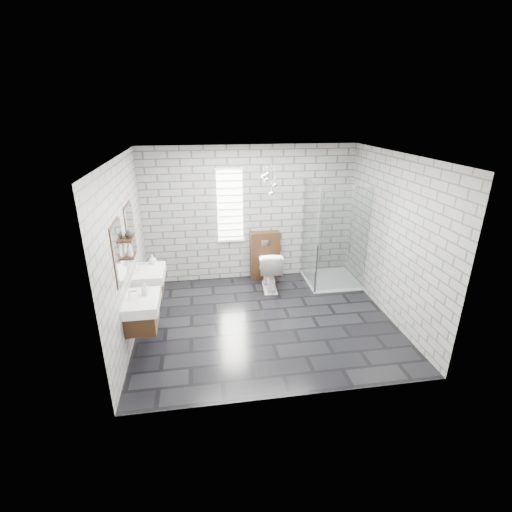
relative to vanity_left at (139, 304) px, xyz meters
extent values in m
cube|color=black|center=(1.91, 0.51, -0.77)|extent=(4.20, 3.60, 0.02)
cube|color=white|center=(1.91, 0.51, 1.95)|extent=(4.20, 3.60, 0.02)
cube|color=gray|center=(1.91, 2.32, 0.59)|extent=(4.20, 0.02, 2.70)
cube|color=gray|center=(1.91, -1.30, 0.59)|extent=(4.20, 0.02, 2.70)
cube|color=gray|center=(-0.20, 0.51, 0.59)|extent=(0.02, 3.60, 2.70)
cube|color=gray|center=(4.02, 0.51, 0.59)|extent=(0.02, 3.60, 2.70)
cube|color=#3C2412|center=(0.02, 0.00, -0.21)|extent=(0.42, 0.62, 0.30)
cube|color=silver|center=(0.22, 0.00, -0.18)|extent=(0.02, 0.35, 0.01)
cube|color=white|center=(0.04, 0.00, 0.02)|extent=(0.47, 0.70, 0.15)
cylinder|color=silver|center=(-0.11, 0.00, 0.15)|extent=(0.04, 0.04, 0.12)
cylinder|color=silver|center=(-0.06, 0.00, 0.20)|extent=(0.10, 0.02, 0.02)
cube|color=white|center=(-0.17, 0.00, 0.79)|extent=(0.03, 0.55, 0.80)
cube|color=#3C2412|center=(-0.19, 0.00, 0.79)|extent=(0.01, 0.59, 0.84)
cube|color=#3C2412|center=(0.02, 0.99, -0.21)|extent=(0.42, 0.62, 0.30)
cube|color=silver|center=(0.22, 0.99, -0.18)|extent=(0.02, 0.35, 0.01)
cube|color=white|center=(0.04, 0.99, 0.02)|extent=(0.47, 0.70, 0.15)
cylinder|color=silver|center=(-0.11, 0.99, 0.15)|extent=(0.04, 0.04, 0.12)
cylinder|color=silver|center=(-0.06, 0.99, 0.20)|extent=(0.10, 0.02, 0.02)
cube|color=white|center=(-0.17, 0.99, 0.79)|extent=(0.03, 0.55, 0.80)
cube|color=#3C2412|center=(-0.19, 0.99, 0.79)|extent=(0.01, 0.59, 0.84)
cube|color=#3C2412|center=(-0.12, 0.46, 0.56)|extent=(0.14, 0.30, 0.03)
cube|color=#3C2412|center=(-0.12, 0.46, 0.82)|extent=(0.14, 0.30, 0.03)
cube|color=white|center=(1.51, 2.30, 0.79)|extent=(0.50, 0.02, 1.40)
cube|color=silver|center=(1.51, 2.28, 1.51)|extent=(0.56, 0.04, 0.04)
cube|color=silver|center=(1.51, 2.28, 0.07)|extent=(0.56, 0.04, 0.04)
cube|color=silver|center=(1.51, 2.28, 0.16)|extent=(0.48, 0.01, 0.02)
cube|color=silver|center=(1.51, 2.28, 0.30)|extent=(0.48, 0.01, 0.02)
cube|color=silver|center=(1.51, 2.28, 0.44)|extent=(0.48, 0.01, 0.02)
cube|color=silver|center=(1.51, 2.28, 0.58)|extent=(0.48, 0.01, 0.02)
cube|color=silver|center=(1.51, 2.28, 0.72)|extent=(0.48, 0.01, 0.02)
cube|color=silver|center=(1.51, 2.28, 0.86)|extent=(0.48, 0.01, 0.02)
cube|color=silver|center=(1.51, 2.28, 1.00)|extent=(0.48, 0.01, 0.02)
cube|color=silver|center=(1.51, 2.28, 1.14)|extent=(0.48, 0.01, 0.02)
cube|color=silver|center=(1.51, 2.28, 1.28)|extent=(0.48, 0.01, 0.03)
cube|color=silver|center=(1.51, 2.28, 1.42)|extent=(0.48, 0.01, 0.03)
cube|color=#3C2412|center=(2.20, 2.21, -0.26)|extent=(0.60, 0.20, 1.00)
cube|color=silver|center=(2.20, 2.11, 0.04)|extent=(0.18, 0.01, 0.12)
cube|color=white|center=(3.51, 1.81, -0.73)|extent=(1.00, 1.00, 0.06)
cube|color=silver|center=(3.51, 1.32, 0.27)|extent=(1.00, 0.01, 2.00)
cube|color=silver|center=(3.02, 1.81, 0.27)|extent=(0.01, 1.00, 2.00)
cube|color=silver|center=(3.02, 1.32, 0.27)|extent=(0.03, 0.03, 2.00)
cube|color=silver|center=(3.99, 1.32, 0.27)|extent=(0.03, 0.03, 2.00)
cylinder|color=silver|center=(3.95, 2.01, 0.34)|extent=(0.02, 0.02, 1.80)
cylinder|color=silver|center=(3.87, 2.01, 1.26)|extent=(0.14, 0.14, 0.02)
sphere|color=silver|center=(2.09, 1.81, 1.44)|extent=(0.09, 0.09, 0.09)
cylinder|color=silver|center=(2.09, 1.81, 1.71)|extent=(0.01, 0.01, 0.46)
sphere|color=silver|center=(2.24, 1.85, 1.11)|extent=(0.09, 0.09, 0.09)
cylinder|color=silver|center=(2.24, 1.85, 1.55)|extent=(0.01, 0.01, 0.78)
sphere|color=silver|center=(2.18, 1.93, 1.46)|extent=(0.09, 0.09, 0.09)
cylinder|color=silver|center=(2.18, 1.93, 1.72)|extent=(0.01, 0.01, 0.44)
sphere|color=silver|center=(2.16, 1.91, 1.35)|extent=(0.09, 0.09, 0.09)
cylinder|color=silver|center=(2.16, 1.91, 1.67)|extent=(0.01, 0.01, 0.55)
sphere|color=silver|center=(2.32, 1.92, 1.25)|extent=(0.09, 0.09, 0.09)
cylinder|color=silver|center=(2.32, 1.92, 1.62)|extent=(0.01, 0.01, 0.65)
imported|color=white|center=(2.20, 1.70, -0.36)|extent=(0.50, 0.81, 0.79)
imported|color=#B2B2B2|center=(0.09, 0.09, 0.18)|extent=(0.11, 0.11, 0.18)
imported|color=#B2B2B2|center=(0.07, 1.25, 0.17)|extent=(0.15, 0.15, 0.16)
imported|color=#B2B2B2|center=(-0.11, 0.40, 0.69)|extent=(0.10, 0.10, 0.22)
imported|color=#B2B2B2|center=(-0.11, 0.48, 0.90)|extent=(0.13, 0.13, 0.12)
camera|label=1|loc=(0.92, -4.80, 2.57)|focal=26.00mm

